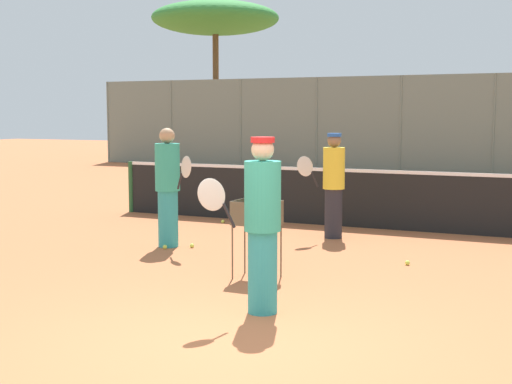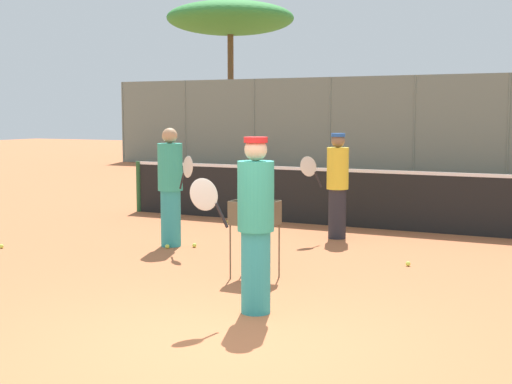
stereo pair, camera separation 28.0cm
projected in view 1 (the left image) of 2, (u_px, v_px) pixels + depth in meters
ground_plane at (236, 346)px, 6.38m from camera, size 80.00×80.00×0.00m
tennis_net at (409, 200)px, 12.58m from camera, size 11.87×0.10×1.07m
back_fence at (494, 124)px, 23.95m from camera, size 31.66×0.08×3.42m
tree_1 at (215, 19)px, 33.41m from camera, size 5.98×5.98×7.27m
player_white_outfit at (168, 186)px, 11.04m from camera, size 0.86×0.57×1.85m
player_red_cap at (333, 184)px, 11.83m from camera, size 0.69×0.74×1.75m
player_yellow_shirt at (262, 223)px, 7.34m from camera, size 0.72×0.75×1.84m
ball_cart at (258, 219)px, 8.93m from camera, size 0.56×0.41×0.99m
tennis_ball_2 at (165, 247)px, 10.94m from camera, size 0.07×0.07×0.07m
tennis_ball_3 at (192, 246)px, 11.05m from camera, size 0.07×0.07×0.07m
tennis_ball_6 at (223, 221)px, 13.53m from camera, size 0.07×0.07×0.07m
tennis_ball_7 at (407, 263)px, 9.78m from camera, size 0.07×0.07×0.07m
parked_car at (392, 148)px, 29.78m from camera, size 4.20×1.70×1.60m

